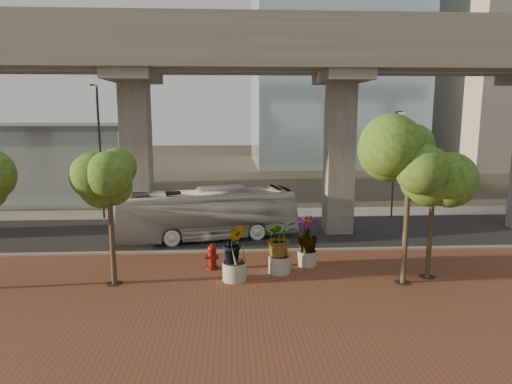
{
  "coord_description": "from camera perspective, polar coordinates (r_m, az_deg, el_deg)",
  "views": [
    {
      "loc": [
        -0.49,
        -25.0,
        7.22
      ],
      "look_at": [
        0.91,
        0.5,
        2.8
      ],
      "focal_mm": 32.0,
      "sensor_mm": 36.0,
      "label": 1
    }
  ],
  "objects": [
    {
      "name": "streetlamp_east",
      "position": [
        32.61,
        16.97,
        4.23
      ],
      "size": [
        0.36,
        1.06,
        7.34
      ],
      "color": "#313136",
      "rests_on": "ground"
    },
    {
      "name": "ground",
      "position": [
        26.03,
        -1.96,
        -6.3
      ],
      "size": [
        160.0,
        160.0,
        0.0
      ],
      "primitive_type": "plane",
      "color": "#373328",
      "rests_on": "ground"
    },
    {
      "name": "transit_viaduct",
      "position": [
        27.0,
        -2.14,
        9.94
      ],
      "size": [
        72.0,
        5.6,
        12.4
      ],
      "color": "gray",
      "rests_on": "ground"
    },
    {
      "name": "street_tree_near_east",
      "position": [
        19.75,
        18.62,
        2.9
      ],
      "size": [
        4.04,
        4.04,
        6.82
      ],
      "color": "#4D402C",
      "rests_on": "ground"
    },
    {
      "name": "brick_plaza",
      "position": [
        18.46,
        -1.41,
        -13.11
      ],
      "size": [
        70.0,
        13.0,
        0.06
      ],
      "primitive_type": "cube",
      "color": "brown",
      "rests_on": "ground"
    },
    {
      "name": "planter_left",
      "position": [
        19.74,
        -2.74,
        -6.79
      ],
      "size": [
        2.28,
        2.28,
        2.51
      ],
      "color": "#9D998E",
      "rests_on": "ground"
    },
    {
      "name": "curb_strip",
      "position": [
        24.09,
        -1.85,
        -7.44
      ],
      "size": [
        70.0,
        0.25,
        0.16
      ],
      "primitive_type": "cube",
      "color": "gray",
      "rests_on": "ground"
    },
    {
      "name": "asphalt_road",
      "position": [
        27.95,
        -2.04,
        -5.13
      ],
      "size": [
        90.0,
        8.0,
        0.04
      ],
      "primitive_type": "cube",
      "color": "black",
      "rests_on": "ground"
    },
    {
      "name": "planter_front",
      "position": [
        20.67,
        2.99,
        -6.07
      ],
      "size": [
        2.26,
        2.26,
        2.49
      ],
      "color": "#9C968D",
      "rests_on": "ground"
    },
    {
      "name": "fire_hydrant",
      "position": [
        21.51,
        -5.5,
        -8.05
      ],
      "size": [
        0.6,
        0.54,
        1.21
      ],
      "color": "maroon",
      "rests_on": "ground"
    },
    {
      "name": "streetlamp_west",
      "position": [
        32.53,
        -19.01,
        5.83
      ],
      "size": [
        0.45,
        1.31,
        9.03
      ],
      "color": "#2B2B30",
      "rests_on": "ground"
    },
    {
      "name": "station_pavilion",
      "position": [
        45.58,
        -28.54,
        3.58
      ],
      "size": [
        23.0,
        13.0,
        6.3
      ],
      "color": "#A8BCC0",
      "rests_on": "ground"
    },
    {
      "name": "transit_bus",
      "position": [
        26.48,
        -6.33,
        -2.78
      ],
      "size": [
        10.86,
        4.63,
        2.95
      ],
      "primitive_type": "imported",
      "rotation": [
        0.0,
        0.0,
        1.78
      ],
      "color": "silver",
      "rests_on": "ground"
    },
    {
      "name": "street_tree_near_west",
      "position": [
        19.62,
        -17.91,
        1.34
      ],
      "size": [
        3.32,
        3.32,
        5.97
      ],
      "color": "#4D402C",
      "rests_on": "ground"
    },
    {
      "name": "planter_right",
      "position": [
        21.78,
        6.46,
        -5.49
      ],
      "size": [
        2.22,
        2.22,
        2.37
      ],
      "color": "#A4A194",
      "rests_on": "ground"
    },
    {
      "name": "far_sidewalk",
      "position": [
        33.29,
        -2.23,
        -2.67
      ],
      "size": [
        90.0,
        3.0,
        0.06
      ],
      "primitive_type": "cube",
      "color": "gray",
      "rests_on": "ground"
    },
    {
      "name": "street_tree_far_east",
      "position": [
        20.86,
        21.4,
        2.61
      ],
      "size": [
        3.48,
        3.48,
        6.4
      ],
      "color": "#4D402C",
      "rests_on": "ground"
    }
  ]
}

